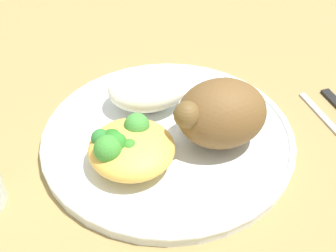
{
  "coord_description": "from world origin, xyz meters",
  "views": [
    {
      "loc": [
        0.08,
        0.4,
        0.38
      ],
      "look_at": [
        0.0,
        0.0,
        0.03
      ],
      "focal_mm": 49.96,
      "sensor_mm": 36.0,
      "label": 1
    }
  ],
  "objects_px": {
    "roasted_chicken": "(220,113)",
    "fork": "(336,129)",
    "rice_pile": "(148,89)",
    "mac_cheese_with_broccoli": "(129,146)",
    "plate": "(168,137)"
  },
  "relations": [
    {
      "from": "rice_pile",
      "to": "fork",
      "type": "xyz_separation_m",
      "value": [
        -0.22,
        0.08,
        -0.04
      ]
    },
    {
      "from": "rice_pile",
      "to": "fork",
      "type": "relative_size",
      "value": 0.68
    },
    {
      "from": "roasted_chicken",
      "to": "mac_cheese_with_broccoli",
      "type": "height_order",
      "value": "roasted_chicken"
    },
    {
      "from": "rice_pile",
      "to": "mac_cheese_with_broccoli",
      "type": "relative_size",
      "value": 1.02
    },
    {
      "from": "mac_cheese_with_broccoli",
      "to": "fork",
      "type": "relative_size",
      "value": 0.66
    },
    {
      "from": "mac_cheese_with_broccoli",
      "to": "fork",
      "type": "xyz_separation_m",
      "value": [
        -0.25,
        -0.01,
        -0.03
      ]
    },
    {
      "from": "rice_pile",
      "to": "plate",
      "type": "bearing_deg",
      "value": 102.89
    },
    {
      "from": "roasted_chicken",
      "to": "fork",
      "type": "height_order",
      "value": "roasted_chicken"
    },
    {
      "from": "roasted_chicken",
      "to": "mac_cheese_with_broccoli",
      "type": "distance_m",
      "value": 0.11
    },
    {
      "from": "plate",
      "to": "mac_cheese_with_broccoli",
      "type": "relative_size",
      "value": 3.12
    },
    {
      "from": "plate",
      "to": "roasted_chicken",
      "type": "distance_m",
      "value": 0.07
    },
    {
      "from": "roasted_chicken",
      "to": "fork",
      "type": "bearing_deg",
      "value": -178.98
    },
    {
      "from": "roasted_chicken",
      "to": "mac_cheese_with_broccoli",
      "type": "bearing_deg",
      "value": 6.7
    },
    {
      "from": "plate",
      "to": "roasted_chicken",
      "type": "bearing_deg",
      "value": 156.3
    },
    {
      "from": "roasted_chicken",
      "to": "rice_pile",
      "type": "bearing_deg",
      "value": -50.73
    }
  ]
}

